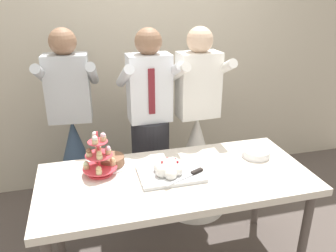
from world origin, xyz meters
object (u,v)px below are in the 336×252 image
cupcake_stand (99,158)px  person_groom (150,139)px  main_cake_tray (170,170)px  person_bride (196,151)px  plate_stack (256,153)px  dessert_table (176,185)px  round_cake (111,161)px  person_guest (76,156)px

cupcake_stand → person_groom: 0.71m
main_cake_tray → person_bride: size_ratio=0.25×
main_cake_tray → plate_stack: bearing=8.4°
dessert_table → main_cake_tray: bearing=154.4°
dessert_table → round_cake: 0.48m
person_groom → cupcake_stand: bearing=-130.7°
person_groom → plate_stack: bearing=-40.1°
cupcake_stand → plate_stack: cupcake_stand is taller
round_cake → dessert_table: bearing=-31.8°
dessert_table → person_guest: 1.08m
cupcake_stand → person_groom: bearing=49.3°
plate_stack → round_cake: round_cake is taller
main_cake_tray → person_guest: person_guest is taller
main_cake_tray → person_groom: bearing=89.4°
person_bride → person_guest: size_ratio=1.00×
main_cake_tray → person_guest: bearing=126.8°
cupcake_stand → main_cake_tray: 0.47m
person_groom → person_bride: bearing=-2.5°
main_cake_tray → person_bride: bearing=57.5°
main_cake_tray → person_groom: person_groom is taller
dessert_table → person_guest: bearing=127.8°
person_groom → person_guest: 0.67m
cupcake_stand → main_cake_tray: cupcake_stand is taller
main_cake_tray → plate_stack: size_ratio=2.08×
person_groom → person_guest: bearing=165.7°
round_cake → main_cake_tray: bearing=-32.5°
person_bride → dessert_table: bearing=-119.4°
dessert_table → plate_stack: (0.64, 0.12, 0.10)m
person_groom → main_cake_tray: bearing=-90.6°
plate_stack → person_guest: bearing=150.8°
plate_stack → person_bride: size_ratio=0.12×
plate_stack → person_bride: person_bride is taller
round_cake → person_bride: size_ratio=0.14×
cupcake_stand → main_cake_tray: (0.45, -0.14, -0.08)m
dessert_table → person_guest: person_guest is taller
dessert_table → person_groom: size_ratio=1.08×
dessert_table → main_cake_tray: 0.12m
cupcake_stand → person_guest: 0.77m
main_cake_tray → dessert_table: bearing=-25.6°
plate_stack → cupcake_stand: bearing=178.0°
cupcake_stand → round_cake: bearing=46.6°
cupcake_stand → round_cake: cupcake_stand is taller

